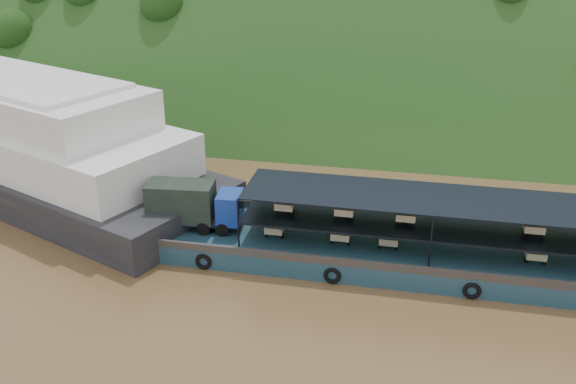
# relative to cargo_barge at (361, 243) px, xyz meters

# --- Properties ---
(ground) EXTENTS (160.00, 160.00, 0.00)m
(ground) POSITION_rel_cargo_barge_xyz_m (-3.17, -0.89, -1.07)
(ground) COLOR brown
(ground) RESTS_ON ground
(hillside) EXTENTS (140.00, 39.60, 39.60)m
(hillside) POSITION_rel_cargo_barge_xyz_m (-3.17, 35.11, -1.07)
(hillside) COLOR #163914
(hillside) RESTS_ON ground
(cargo_barge) EXTENTS (35.00, 7.18, 4.54)m
(cargo_barge) POSITION_rel_cargo_barge_xyz_m (0.00, 0.00, 0.00)
(cargo_barge) COLOR #163C4D
(cargo_barge) RESTS_ON ground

